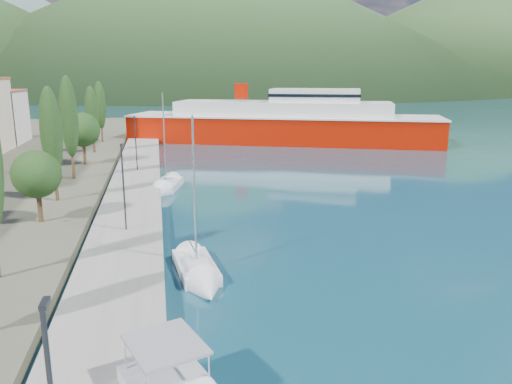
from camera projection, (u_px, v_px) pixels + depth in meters
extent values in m
plane|color=#144456|center=(182.00, 116.00, 136.55)|extent=(1400.00, 1400.00, 0.00)
cube|color=gray|center=(133.00, 200.00, 45.06)|extent=(5.00, 88.00, 0.80)
cone|color=slate|center=(219.00, 13.00, 665.08)|extent=(760.00, 760.00, 180.00)
cone|color=slate|center=(483.00, 27.00, 657.11)|extent=(640.00, 640.00, 140.00)
cone|color=#315128|center=(212.00, 14.00, 397.91)|extent=(480.00, 480.00, 115.00)
cone|color=#315128|center=(473.00, 33.00, 422.97)|extent=(420.00, 420.00, 90.00)
cylinder|color=#47301E|center=(40.00, 207.00, 37.09)|extent=(0.36, 0.36, 2.21)
sphere|color=#203D17|center=(36.00, 174.00, 36.50)|extent=(3.53, 3.53, 3.53)
cylinder|color=#47301E|center=(56.00, 188.00, 43.30)|extent=(0.30, 0.30, 2.16)
ellipsoid|color=#203D17|center=(51.00, 132.00, 42.16)|extent=(1.80, 1.80, 7.65)
cylinder|color=#47301E|center=(73.00, 168.00, 52.20)|extent=(0.30, 0.30, 2.34)
ellipsoid|color=#203D17|center=(69.00, 117.00, 50.97)|extent=(1.80, 1.80, 8.31)
cylinder|color=#47301E|center=(84.00, 154.00, 60.40)|extent=(0.36, 0.36, 2.57)
sphere|color=#203D17|center=(82.00, 130.00, 59.72)|extent=(4.12, 4.12, 4.12)
cylinder|color=#47301E|center=(94.00, 145.00, 69.75)|extent=(0.30, 0.30, 2.01)
ellipsoid|color=#203D17|center=(92.00, 112.00, 68.69)|extent=(1.80, 1.80, 7.11)
cylinder|color=#47301E|center=(102.00, 135.00, 80.33)|extent=(0.30, 0.30, 2.12)
ellipsoid|color=#203D17|center=(100.00, 105.00, 79.22)|extent=(1.80, 1.80, 7.50)
cube|color=#2D2D33|center=(45.00, 303.00, 10.53)|extent=(0.15, 0.50, 0.12)
cylinder|color=#2D2D33|center=(124.00, 188.00, 34.46)|extent=(0.12, 0.12, 6.00)
cube|color=#2D2D33|center=(121.00, 144.00, 34.00)|extent=(0.15, 0.50, 0.12)
cylinder|color=#2D2D33|center=(136.00, 144.00, 56.04)|extent=(0.12, 0.12, 6.00)
cube|color=#2D2D33|center=(134.00, 117.00, 55.58)|extent=(0.15, 0.50, 0.12)
cube|color=gray|center=(165.00, 344.00, 16.93)|extent=(3.11, 3.37, 0.10)
cube|color=silver|center=(196.00, 268.00, 29.63)|extent=(2.63, 5.32, 0.82)
cube|color=silver|center=(197.00, 262.00, 29.18)|extent=(1.47, 2.17, 0.32)
cylinder|color=silver|center=(194.00, 192.00, 28.21)|extent=(0.12, 0.12, 8.66)
cone|color=silver|center=(207.00, 291.00, 26.58)|extent=(2.34, 2.60, 2.10)
cube|color=silver|center=(167.00, 186.00, 51.11)|extent=(3.54, 5.65, 0.90)
cube|color=silver|center=(166.00, 181.00, 50.63)|extent=(1.86, 2.38, 0.35)
cylinder|color=silver|center=(164.00, 138.00, 49.62)|extent=(0.12, 0.12, 8.99)
cone|color=silver|center=(159.00, 194.00, 47.85)|extent=(2.84, 2.95, 2.30)
cube|color=#A81201|center=(283.00, 131.00, 84.70)|extent=(52.13, 28.82, 5.00)
cube|color=silver|center=(283.00, 116.00, 84.12)|extent=(52.59, 29.25, 0.27)
cube|color=silver|center=(283.00, 110.00, 83.87)|extent=(36.52, 21.28, 2.68)
cube|color=silver|center=(315.00, 95.00, 82.38)|extent=(15.92, 11.46, 2.14)
cylinder|color=#A81201|center=(241.00, 91.00, 84.40)|extent=(2.32, 2.32, 2.50)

